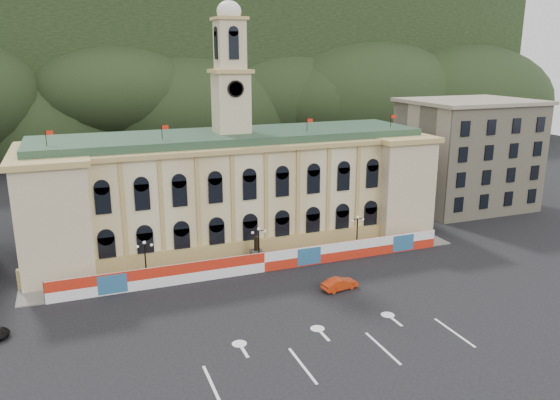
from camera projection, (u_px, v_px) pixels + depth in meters
name	position (u px, v px, depth m)	size (l,w,h in m)	color
ground	(315.00, 326.00, 53.89)	(260.00, 260.00, 0.00)	black
lane_markings	(339.00, 351.00, 49.39)	(26.00, 10.00, 0.02)	white
hill_ridge	(140.00, 77.00, 158.68)	(230.00, 80.00, 64.00)	black
city_hall	(234.00, 187.00, 76.73)	(56.20, 17.60, 37.10)	beige
side_building_right	(467.00, 154.00, 94.36)	(21.00, 17.00, 18.60)	tan
hoarding_fence	(265.00, 262.00, 67.15)	(50.00, 0.44, 2.50)	red
pavement	(257.00, 263.00, 69.85)	(56.00, 5.50, 0.16)	slate
statue	(256.00, 255.00, 69.79)	(1.40, 1.40, 3.72)	#595651
lamp_left	(145.00, 258.00, 63.50)	(1.96, 0.44, 5.15)	black
lamp_center	(259.00, 243.00, 68.40)	(1.96, 0.44, 5.15)	black
lamp_right	(357.00, 230.00, 73.30)	(1.96, 0.44, 5.15)	black
red_sedan	(340.00, 284.00, 62.11)	(4.46, 2.14, 1.41)	red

